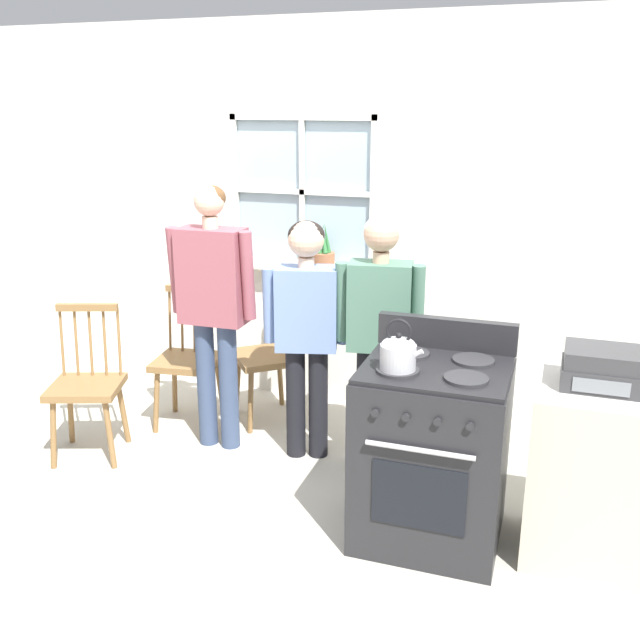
% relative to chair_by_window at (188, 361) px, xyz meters
% --- Properties ---
extents(ground_plane, '(16.00, 16.00, 0.00)m').
position_rel_chair_by_window_xyz_m(ground_plane, '(0.70, -0.66, -0.45)').
color(ground_plane, '#B2AD9E').
extents(wall_back, '(6.40, 0.16, 2.70)m').
position_rel_chair_by_window_xyz_m(wall_back, '(0.70, 0.74, 0.89)').
color(wall_back, silver).
rests_on(wall_back, ground_plane).
extents(chair_by_window, '(0.47, 0.45, 0.95)m').
position_rel_chair_by_window_xyz_m(chair_by_window, '(0.00, 0.00, 0.00)').
color(chair_by_window, olive).
rests_on(chair_by_window, ground_plane).
extents(chair_near_wall, '(0.53, 0.52, 0.95)m').
position_rel_chair_by_window_xyz_m(chair_near_wall, '(-0.37, -0.61, 0.00)').
color(chair_near_wall, olive).
rests_on(chair_near_wall, ground_plane).
extents(chair_center_cluster, '(0.58, 0.58, 0.95)m').
position_rel_chair_by_window_xyz_m(chair_center_cluster, '(0.48, 0.25, 0.00)').
color(chair_center_cluster, olive).
rests_on(chair_center_cluster, ground_plane).
extents(person_elderly_left, '(0.56, 0.22, 1.68)m').
position_rel_chair_by_window_xyz_m(person_elderly_left, '(0.34, -0.24, 0.55)').
color(person_elderly_left, '#384766').
rests_on(person_elderly_left, ground_plane).
extents(person_teen_center, '(0.53, 0.30, 1.49)m').
position_rel_chair_by_window_xyz_m(person_teen_center, '(0.93, -0.18, 0.46)').
color(person_teen_center, black).
rests_on(person_teen_center, ground_plane).
extents(person_adult_right, '(0.53, 0.26, 1.53)m').
position_rel_chair_by_window_xyz_m(person_adult_right, '(1.36, -0.13, 0.47)').
color(person_adult_right, black).
rests_on(person_adult_right, ground_plane).
extents(stove, '(0.71, 0.68, 1.08)m').
position_rel_chair_by_window_xyz_m(stove, '(1.82, -0.80, 0.02)').
color(stove, '#232326').
rests_on(stove, ground_plane).
extents(kettle, '(0.21, 0.17, 0.25)m').
position_rel_chair_by_window_xyz_m(kettle, '(1.66, -0.94, 0.57)').
color(kettle, '#B7B7BC').
rests_on(kettle, stove).
extents(potted_plant, '(0.16, 0.16, 0.33)m').
position_rel_chair_by_window_xyz_m(potted_plant, '(0.75, 0.65, 0.66)').
color(potted_plant, '#935B3D').
rests_on(potted_plant, wall_back).
extents(side_counter, '(0.55, 0.50, 0.90)m').
position_rel_chair_by_window_xyz_m(side_counter, '(2.55, -0.73, -0.00)').
color(side_counter, beige).
rests_on(side_counter, ground_plane).
extents(stereo, '(0.34, 0.29, 0.18)m').
position_rel_chair_by_window_xyz_m(stereo, '(2.55, -0.75, 0.54)').
color(stereo, '#38383A').
rests_on(stereo, side_counter).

